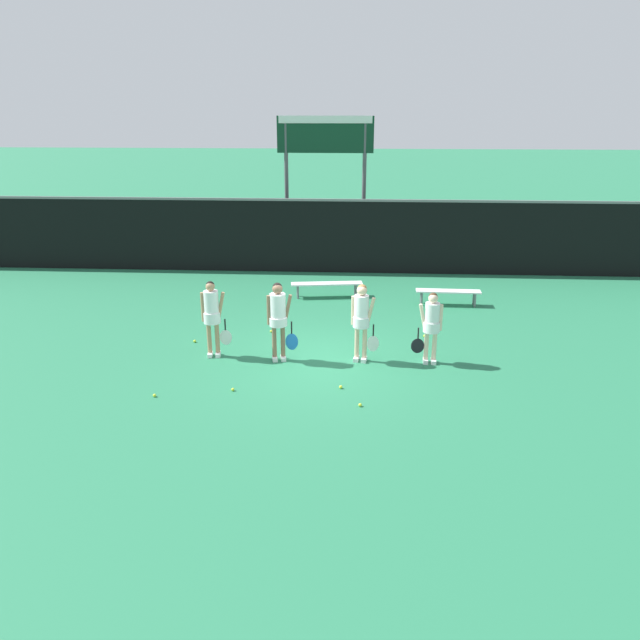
% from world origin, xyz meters
% --- Properties ---
extents(ground_plane, '(140.00, 140.00, 0.00)m').
position_xyz_m(ground_plane, '(0.00, 0.00, 0.00)').
color(ground_plane, '#26724C').
extents(fence_windscreen, '(60.00, 0.08, 2.52)m').
position_xyz_m(fence_windscreen, '(0.00, 7.75, 1.27)').
color(fence_windscreen, black).
rests_on(fence_windscreen, ground_plane).
extents(scoreboard, '(3.35, 0.15, 5.12)m').
position_xyz_m(scoreboard, '(-0.36, 9.25, 3.97)').
color(scoreboard, '#515156').
rests_on(scoreboard, ground_plane).
extents(bench_courtside, '(1.85, 0.41, 0.44)m').
position_xyz_m(bench_courtside, '(3.45, 4.24, 0.38)').
color(bench_courtside, silver).
rests_on(bench_courtside, ground_plane).
extents(bench_far, '(2.16, 0.64, 0.44)m').
position_xyz_m(bench_far, '(-0.08, 4.84, 0.38)').
color(bench_far, silver).
rests_on(bench_far, ground_plane).
extents(player_0, '(0.66, 0.38, 1.78)m').
position_xyz_m(player_0, '(-2.44, 0.06, 1.05)').
color(player_0, tan).
rests_on(player_0, ground_plane).
extents(player_1, '(0.68, 0.40, 1.81)m').
position_xyz_m(player_1, '(-0.92, -0.09, 1.09)').
color(player_1, '#8C664C').
rests_on(player_1, ground_plane).
extents(player_2, '(0.63, 0.37, 1.79)m').
position_xyz_m(player_2, '(0.93, -0.03, 1.07)').
color(player_2, beige).
rests_on(player_2, ground_plane).
extents(player_3, '(0.66, 0.37, 1.63)m').
position_xyz_m(player_3, '(2.46, -0.05, 0.96)').
color(player_3, beige).
rests_on(player_3, ground_plane).
extents(tennis_ball_0, '(0.06, 0.06, 0.06)m').
position_xyz_m(tennis_ball_0, '(-1.66, -1.77, 0.03)').
color(tennis_ball_0, '#CCE033').
rests_on(tennis_ball_0, ground_plane).
extents(tennis_ball_1, '(0.06, 0.06, 0.06)m').
position_xyz_m(tennis_ball_1, '(2.52, 1.56, 0.03)').
color(tennis_ball_1, '#CCE033').
rests_on(tennis_ball_1, ground_plane).
extents(tennis_ball_2, '(0.07, 0.07, 0.07)m').
position_xyz_m(tennis_ball_2, '(0.52, -1.53, 0.03)').
color(tennis_ball_2, '#CCE033').
rests_on(tennis_ball_2, ground_plane).
extents(tennis_ball_3, '(0.07, 0.07, 0.07)m').
position_xyz_m(tennis_ball_3, '(-3.17, -2.13, 0.03)').
color(tennis_ball_3, '#CCE033').
rests_on(tennis_ball_3, ground_plane).
extents(tennis_ball_4, '(0.07, 0.07, 0.07)m').
position_xyz_m(tennis_ball_4, '(-3.11, 0.87, 0.03)').
color(tennis_ball_4, '#CCE033').
rests_on(tennis_ball_4, ground_plane).
extents(tennis_ball_5, '(0.07, 0.07, 0.07)m').
position_xyz_m(tennis_ball_5, '(0.91, -2.30, 0.03)').
color(tennis_ball_5, '#CCE033').
rests_on(tennis_ball_5, ground_plane).
extents(tennis_ball_6, '(0.07, 0.07, 0.07)m').
position_xyz_m(tennis_ball_6, '(-1.34, 1.67, 0.03)').
color(tennis_ball_6, '#CCE033').
rests_on(tennis_ball_6, ground_plane).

